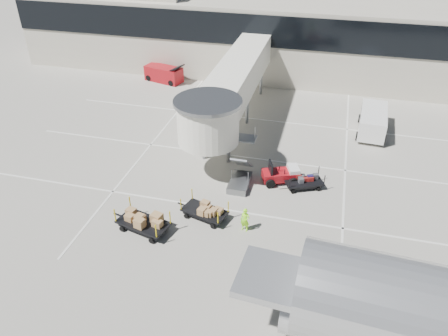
{
  "coord_description": "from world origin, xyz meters",
  "views": [
    {
      "loc": [
        4.0,
        -20.49,
        18.21
      ],
      "look_at": [
        -2.32,
        3.99,
        2.0
      ],
      "focal_mm": 35.0,
      "sensor_mm": 36.0,
      "label": 1
    }
  ],
  "objects": [
    {
      "name": "ground",
      "position": [
        0.0,
        0.0,
        0.0
      ],
      "size": [
        140.0,
        140.0,
        0.0
      ],
      "primitive_type": "plane",
      "color": "#BAB6A7",
      "rests_on": "ground"
    },
    {
      "name": "lane_markings",
      "position": [
        -0.67,
        9.33,
        0.01
      ],
      "size": [
        40.0,
        30.0,
        0.02
      ],
      "color": "silver",
      "rests_on": "ground"
    },
    {
      "name": "terminal",
      "position": [
        -0.35,
        29.94,
        4.11
      ],
      "size": [
        64.0,
        12.11,
        15.2
      ],
      "color": "beige",
      "rests_on": "ground"
    },
    {
      "name": "jet_bridge",
      "position": [
        -3.97,
        12.26,
        4.28
      ],
      "size": [
        5.7,
        20.4,
        6.03
      ],
      "color": "white",
      "rests_on": "ground"
    },
    {
      "name": "baggage_tug",
      "position": [
        1.4,
        6.26,
        0.62
      ],
      "size": [
        2.86,
        2.4,
        1.7
      ],
      "rotation": [
        0.0,
        0.0,
        0.37
      ],
      "color": "maroon",
      "rests_on": "ground"
    },
    {
      "name": "suitcase_cart",
      "position": [
        3.12,
        5.91,
        0.45
      ],
      "size": [
        3.31,
        2.31,
        1.29
      ],
      "rotation": [
        0.0,
        0.0,
        0.42
      ],
      "color": "black",
      "rests_on": "ground"
    },
    {
      "name": "box_cart_near",
      "position": [
        -2.75,
        0.79,
        0.53
      ],
      "size": [
        3.66,
        2.18,
        1.41
      ],
      "rotation": [
        0.0,
        0.0,
        -0.27
      ],
      "color": "black",
      "rests_on": "ground"
    },
    {
      "name": "box_cart_far",
      "position": [
        -6.35,
        -1.26,
        0.63
      ],
      "size": [
        4.11,
        2.38,
        1.58
      ],
      "rotation": [
        0.0,
        0.0,
        -0.25
      ],
      "color": "black",
      "rests_on": "ground"
    },
    {
      "name": "ground_worker",
      "position": [
        -0.01,
        0.29,
        0.82
      ],
      "size": [
        0.66,
        0.5,
        1.64
      ],
      "primitive_type": "imported",
      "rotation": [
        0.0,
        0.0,
        -0.2
      ],
      "color": "#92FF1A",
      "rests_on": "ground"
    },
    {
      "name": "minivan",
      "position": [
        8.02,
        16.07,
        1.22
      ],
      "size": [
        2.64,
        5.49,
        2.03
      ],
      "rotation": [
        0.0,
        0.0,
        -0.06
      ],
      "color": "white",
      "rests_on": "ground"
    },
    {
      "name": "belt_loader",
      "position": [
        -14.12,
        22.89,
        0.82
      ],
      "size": [
        4.76,
        2.8,
        2.16
      ],
      "rotation": [
        0.0,
        0.0,
        -0.27
      ],
      "color": "maroon",
      "rests_on": "ground"
    }
  ]
}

